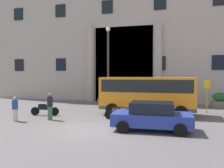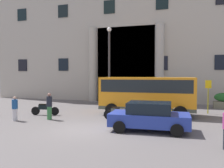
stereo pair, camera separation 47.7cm
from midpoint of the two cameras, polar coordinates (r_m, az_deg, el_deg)
The scene contains 14 objects.
ground_plane at distance 12.71m, azimuth -5.18°, elevation -11.31°, with size 80.00×64.00×0.12m, color #5F5959.
office_building_facade at distance 30.00m, azimuth 7.82°, elevation 14.64°, with size 35.27×9.71×18.76m.
orange_minibus at distance 17.13m, azimuth 9.48°, elevation -2.06°, with size 6.70×2.74×2.74m.
bus_stop_sign at distance 18.91m, azimuth 23.24°, elevation -2.04°, with size 0.44×0.08×2.52m.
hedge_planter_far_west at distance 23.43m, azimuth 0.13°, elevation -3.41°, with size 2.14×0.70×1.26m.
hedge_planter_entrance_right at distance 22.25m, azimuth 16.07°, elevation -3.42°, with size 1.89×0.84×1.57m.
hedge_planter_west at distance 22.41m, azimuth 26.24°, elevation -3.77°, with size 1.57×0.70×1.37m.
parked_sedan_far at distance 12.42m, azimuth 10.26°, elevation -7.81°, with size 4.15×2.19×1.49m.
scooter_by_planter at distance 14.94m, azimuth 13.58°, elevation -7.31°, with size 1.92×0.55×0.89m.
motorcycle_near_kerb at distance 17.53m, azimuth -15.51°, elevation -5.90°, with size 2.04×0.63×0.89m.
motorcycle_far_end at distance 15.14m, azimuth 2.22°, elevation -7.11°, with size 2.00×0.55×0.89m.
pedestrian_woman_dark_dress at distance 15.99m, azimuth -21.99°, elevation -5.63°, with size 0.36×0.36×1.55m.
pedestrian_child_trailing at distance 15.67m, azimuth -14.31°, elevation -5.30°, with size 0.36×0.36×1.74m.
lamppost_plaza_centre at distance 21.11m, azimuth -0.03°, elevation 5.80°, with size 0.40×0.40×7.23m.
Camera 2 is at (4.88, -11.38, 2.91)m, focal length 37.19 mm.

